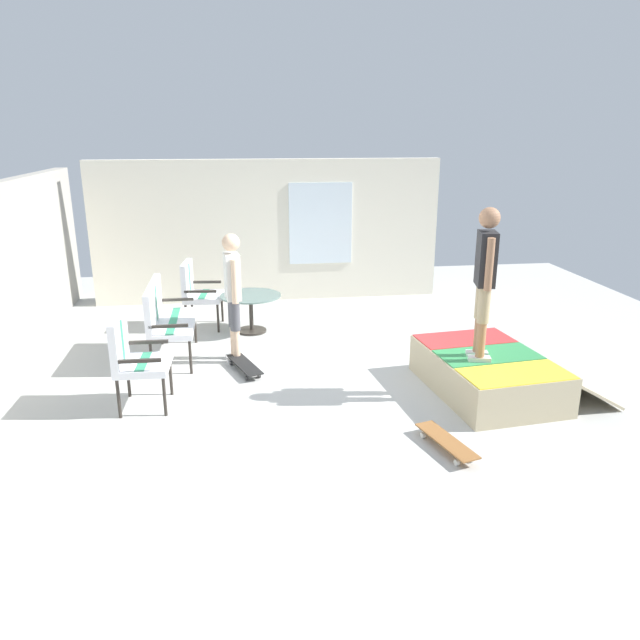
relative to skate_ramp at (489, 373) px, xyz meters
name	(u,v)px	position (x,y,z in m)	size (l,w,h in m)	color
ground_plane	(330,383)	(0.61, 1.76, -0.28)	(12.00, 12.00, 0.10)	#B2B2AD
house_facade	(269,231)	(4.41, 2.25, 0.99)	(0.23, 6.00, 2.44)	silver
skate_ramp	(489,373)	(0.00, 0.00, 0.00)	(1.91, 1.96, 0.46)	tan
patio_bench	(164,314)	(1.60, 3.80, 0.38)	(1.25, 0.56, 1.02)	#2D2823
patio_chair_near_house	(196,288)	(2.92, 3.46, 0.38)	(0.67, 0.61, 1.02)	#2D2823
patio_chair_by_wall	(132,354)	(0.15, 3.98, 0.38)	(0.63, 0.56, 1.02)	#2D2823
patio_table	(251,306)	(2.58, 2.65, 0.17)	(0.90, 0.90, 0.57)	#2D2823
person_watching	(233,288)	(1.41, 2.89, 0.75)	(0.48, 0.28, 1.68)	silver
person_skater	(485,273)	(-0.11, 0.20, 1.21)	(0.47, 0.30, 1.68)	silver
skateboard_by_bench	(245,365)	(1.01, 2.78, -0.15)	(0.82, 0.45, 0.10)	black
skateboard_spare	(446,441)	(-1.23, 0.93, -0.15)	(0.82, 0.41, 0.10)	brown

